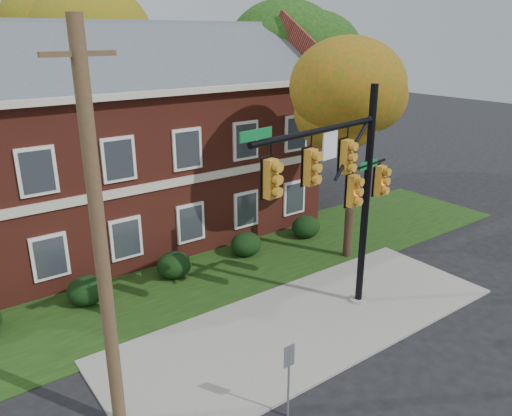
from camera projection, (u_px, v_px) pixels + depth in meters
ground at (328, 337)px, 16.04m from camera, size 120.00×120.00×0.00m
sidewalk at (307, 323)px, 16.79m from camera, size 14.00×5.00×0.08m
grass_strip at (226, 270)px, 20.60m from camera, size 30.00×6.00×0.04m
apartment_building at (114, 134)px, 22.35m from camera, size 18.80×8.80×9.74m
hedge_left at (87, 290)px, 17.89m from camera, size 1.40×1.26×1.05m
hedge_center at (174, 265)px, 19.84m from camera, size 1.40×1.26×1.05m
hedge_right at (246, 244)px, 21.80m from camera, size 1.40×1.26×1.05m
hedge_far_right at (306, 227)px, 23.75m from camera, size 1.40×1.26×1.05m
tree_near_right at (363, 102)px, 19.69m from camera, size 4.50×4.25×8.58m
tree_right_rear at (295, 54)px, 28.29m from camera, size 6.30×5.95×10.62m
tree_far_rear at (78, 41)px, 27.78m from camera, size 6.84×6.46×11.52m
traffic_signal at (344, 183)px, 15.56m from camera, size 6.89×1.35×7.77m
utility_pole at (100, 246)px, 10.85m from camera, size 1.50×0.34×9.63m
sign_post at (289, 369)px, 12.27m from camera, size 0.31×0.06×2.12m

